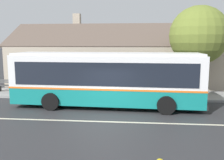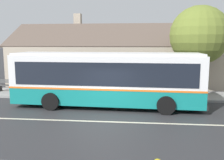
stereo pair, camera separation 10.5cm
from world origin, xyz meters
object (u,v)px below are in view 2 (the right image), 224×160
Objects in this scene: bus_stop_sign at (200,76)px; street_tree_primary at (199,35)px; transit_bus at (107,78)px; bench_by_building at (9,86)px.

street_tree_primary is at bearing 81.30° from bus_stop_sign.
bus_stop_sign is (5.82, 2.09, -0.07)m from transit_bus.
transit_bus is at bearing -146.07° from street_tree_primary.
bench_by_building is 13.67m from bus_stop_sign.
bus_stop_sign is (-0.31, -2.03, -2.64)m from street_tree_primary.
transit_bus reaches higher than bus_stop_sign.
bench_by_building is at bearing -175.82° from street_tree_primary.
transit_bus is 5.99× the size of bench_by_building.
street_tree_primary is 2.66× the size of bus_stop_sign.
street_tree_primary is (13.90, 1.01, 3.70)m from bench_by_building.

